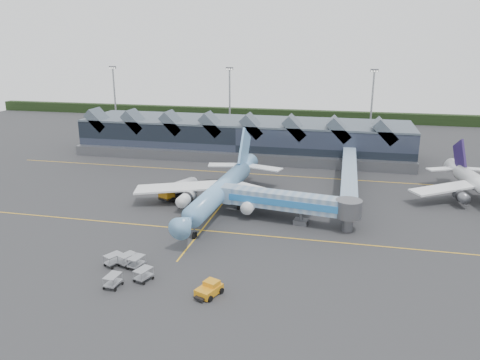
% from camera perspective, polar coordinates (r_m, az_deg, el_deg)
% --- Properties ---
extents(ground, '(260.00, 260.00, 0.00)m').
position_cam_1_polar(ground, '(86.30, -3.13, -4.13)').
color(ground, '#262628').
rests_on(ground, ground).
extents(taxi_stripes, '(120.00, 60.00, 0.01)m').
position_cam_1_polar(taxi_stripes, '(95.38, -1.49, -2.06)').
color(taxi_stripes, gold).
rests_on(taxi_stripes, ground).
extents(tree_line_far, '(260.00, 4.00, 4.00)m').
position_cam_1_polar(tree_line_far, '(191.02, 5.97, 7.92)').
color(tree_line_far, black).
rests_on(tree_line_far, ground).
extents(terminal, '(90.00, 22.25, 12.52)m').
position_cam_1_polar(terminal, '(130.43, 0.38, 5.26)').
color(terminal, black).
rests_on(terminal, ground).
extents(light_masts, '(132.40, 42.56, 22.45)m').
position_cam_1_polar(light_masts, '(141.50, 12.26, 8.91)').
color(light_masts, '#919599').
rests_on(light_masts, ground).
extents(main_airliner, '(35.67, 41.06, 13.19)m').
position_cam_1_polar(main_airliner, '(88.26, -2.05, -0.97)').
color(main_airliner, '#68A8D3').
rests_on(main_airliner, ground).
extents(jet_bridge, '(25.24, 7.24, 5.54)m').
position_cam_1_polar(jet_bridge, '(80.96, 6.76, -2.80)').
color(jet_bridge, '#6788AD').
rests_on(jet_bridge, ground).
extents(fuel_truck, '(5.90, 9.62, 3.30)m').
position_cam_1_polar(fuel_truck, '(95.59, -7.36, -0.99)').
color(fuel_truck, black).
rests_on(fuel_truck, ground).
extents(pushback_tug, '(3.42, 4.25, 1.71)m').
position_cam_1_polar(pushback_tug, '(60.00, -3.78, -13.15)').
color(pushback_tug, orange).
rests_on(pushback_tug, ground).
extents(baggage_carts, '(8.37, 8.74, 1.70)m').
position_cam_1_polar(baggage_carts, '(66.65, -13.62, -10.22)').
color(baggage_carts, '#9A9CA3').
rests_on(baggage_carts, ground).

